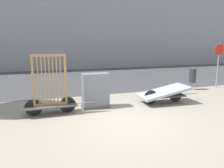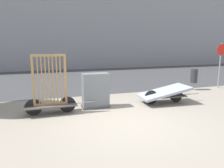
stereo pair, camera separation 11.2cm
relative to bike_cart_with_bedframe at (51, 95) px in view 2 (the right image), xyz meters
The scene contains 8 objects.
ground_plane 2.62m from the bike_cart_with_bedframe, 37.10° to the right, with size 60.00×60.00×0.00m, color gray.
road_strip 7.11m from the bike_cart_with_bedframe, 73.37° to the left, with size 56.00×9.56×0.01m.
building_facade 14.51m from the bike_cart_with_bedframe, 81.51° to the left, with size 48.00×4.00×10.74m.
bike_cart_with_bedframe is the anchor object (origin of this frame).
bike_cart_with_mattress 4.07m from the bike_cart_with_bedframe, ahead, with size 2.43×1.05×0.65m.
utility_cabinet 1.53m from the bike_cart_with_bedframe, 10.11° to the left, with size 0.96×0.51×1.20m.
trash_bin 6.87m from the bike_cart_with_bedframe, 13.91° to the left, with size 0.33×0.33×1.01m.
sign_post 8.34m from the bike_cart_with_bedframe, 11.40° to the left, with size 0.55×0.06×2.22m.
Camera 2 is at (-2.23, -5.39, 2.22)m, focal length 35.00 mm.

